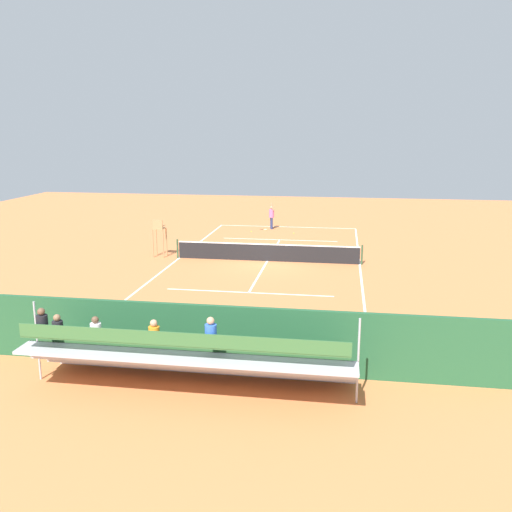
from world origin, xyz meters
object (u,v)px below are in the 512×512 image
object	(u,v)px
umpire_chair	(159,234)
tennis_ball_far	(294,233)
tennis_ball_near	(251,231)
tennis_net	(267,252)
bleacher_stand	(185,357)
courtside_bench	(300,347)
tennis_player	(272,215)
equipment_bag	(239,356)
tennis_racket	(265,229)

from	to	relation	value
umpire_chair	tennis_ball_far	bearing A→B (deg)	-130.16
tennis_ball_near	tennis_net	bearing A→B (deg)	105.13
tennis_net	bleacher_stand	size ratio (longest dim) A/B	1.14
tennis_net	courtside_bench	xyz separation A→B (m)	(-2.81, 13.27, 0.06)
tennis_player	courtside_bench	bearing A→B (deg)	99.46
equipment_bag	tennis_player	bearing A→B (deg)	-85.07
umpire_chair	tennis_player	distance (m)	11.10
tennis_ball_near	courtside_bench	bearing A→B (deg)	103.22
umpire_chair	tennis_ball_near	world-z (taller)	umpire_chair
tennis_net	umpire_chair	size ratio (longest dim) A/B	4.81
umpire_chair	tennis_ball_far	size ratio (longest dim) A/B	32.42
umpire_chair	tennis_player	xyz separation A→B (m)	(-5.14, -9.83, -0.30)
tennis_net	tennis_player	xyz separation A→B (m)	(1.06, -9.98, 0.51)
tennis_ball_far	bleacher_stand	bearing A→B (deg)	87.82
tennis_ball_far	tennis_ball_near	bearing A→B (deg)	-3.80
umpire_chair	tennis_racket	bearing A→B (deg)	-116.61
tennis_player	umpire_chair	bearing A→B (deg)	62.39
umpire_chair	tennis_ball_near	distance (m)	9.34
tennis_net	tennis_ball_near	size ratio (longest dim) A/B	156.06
equipment_bag	tennis_ball_near	bearing A→B (deg)	-81.53
tennis_player	tennis_racket	xyz separation A→B (m)	(0.42, 0.40, -1.00)
bleacher_stand	tennis_ball_near	distance (m)	24.04
bleacher_stand	tennis_ball_near	xyz separation A→B (m)	(2.13, -23.93, -0.90)
tennis_ball_far	umpire_chair	bearing A→B (deg)	49.84
tennis_racket	tennis_ball_near	bearing A→B (deg)	50.98
bleacher_stand	equipment_bag	distance (m)	2.41
tennis_net	courtside_bench	distance (m)	13.57
tennis_player	tennis_ball_near	distance (m)	2.14
tennis_net	equipment_bag	bearing A→B (deg)	94.08
tennis_player	tennis_ball_far	xyz separation A→B (m)	(-1.78, 1.63, -0.98)
courtside_bench	tennis_ball_near	bearing A→B (deg)	-76.78
tennis_player	tennis_ball_near	xyz separation A→B (m)	(1.25, 1.43, -0.98)
bleacher_stand	tennis_ball_near	size ratio (longest dim) A/B	137.27
tennis_net	umpire_chair	distance (m)	6.25
tennis_net	tennis_racket	world-z (taller)	tennis_net
equipment_bag	tennis_ball_far	world-z (taller)	equipment_bag
tennis_net	tennis_ball_far	world-z (taller)	tennis_net
courtside_bench	tennis_ball_far	distance (m)	21.73
tennis_net	courtside_bench	size ratio (longest dim) A/B	5.72
tennis_player	equipment_bag	bearing A→B (deg)	94.93
tennis_ball_far	tennis_net	bearing A→B (deg)	85.09
tennis_net	bleacher_stand	distance (m)	15.39
tennis_net	equipment_bag	size ratio (longest dim) A/B	11.44
courtside_bench	tennis_player	world-z (taller)	tennis_player
tennis_ball_near	tennis_player	bearing A→B (deg)	-131.25
tennis_racket	tennis_ball_far	distance (m)	2.52
tennis_racket	courtside_bench	bearing A→B (deg)	100.63
courtside_bench	tennis_ball_near	world-z (taller)	courtside_bench
umpire_chair	bleacher_stand	bearing A→B (deg)	111.16
equipment_bag	bleacher_stand	bearing A→B (deg)	60.05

